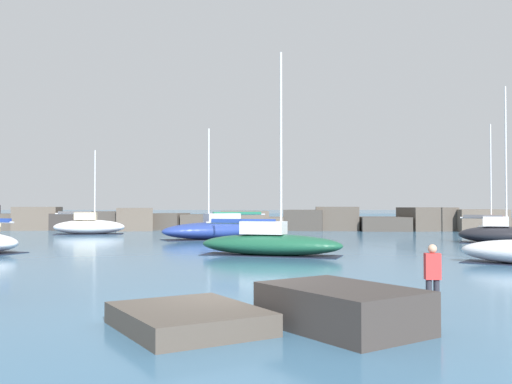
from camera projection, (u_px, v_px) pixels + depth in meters
name	position (u px, v px, depth m)	size (l,w,h in m)	color
ground_plane	(223.00, 313.00, 13.34)	(600.00, 600.00, 0.00)	#3D6B8E
open_sea_beyond	(271.00, 217.00, 117.55)	(400.00, 116.00, 0.01)	#2D5B7F
breakwater_jetty	(268.00, 220.00, 57.65)	(67.79, 6.74, 2.56)	#383330
sailboat_moored_0	(217.00, 230.00, 42.22)	(8.52, 5.88, 8.20)	navy
sailboat_moored_1	(270.00, 243.00, 28.63)	(7.62, 3.99, 10.23)	#195138
sailboat_moored_4	(500.00, 233.00, 37.73)	(5.71, 3.97, 10.42)	black
sailboat_moored_5	(493.00, 228.00, 48.12)	(2.71, 6.21, 9.49)	white
sailboat_moored_6	(89.00, 226.00, 49.64)	(6.40, 3.59, 7.35)	white
person_on_rocks	(433.00, 275.00, 13.41)	(0.36, 0.22, 1.61)	#282833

